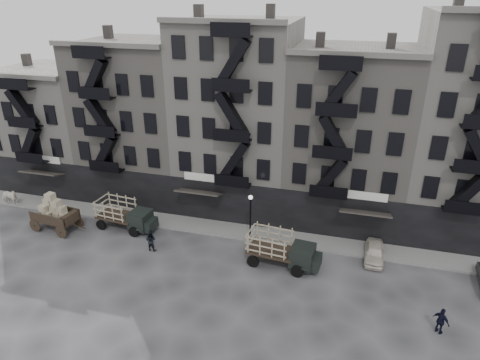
% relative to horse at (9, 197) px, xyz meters
% --- Properties ---
extents(ground, '(140.00, 140.00, 0.00)m').
position_rel_horse_xyz_m(ground, '(21.12, -2.60, -0.89)').
color(ground, '#38383A').
rests_on(ground, ground).
extents(sidewalk, '(55.00, 2.50, 0.15)m').
position_rel_horse_xyz_m(sidewalk, '(21.12, 1.15, -0.82)').
color(sidewalk, slate).
rests_on(sidewalk, ground).
extents(building_west, '(10.00, 11.35, 13.20)m').
position_rel_horse_xyz_m(building_west, '(1.12, 7.23, 5.11)').
color(building_west, '#A09C93').
rests_on(building_west, ground).
extents(building_midwest, '(10.00, 11.35, 16.20)m').
position_rel_horse_xyz_m(building_midwest, '(11.12, 7.23, 6.61)').
color(building_midwest, gray).
rests_on(building_midwest, ground).
extents(building_center, '(10.00, 11.35, 18.20)m').
position_rel_horse_xyz_m(building_center, '(21.12, 7.22, 7.61)').
color(building_center, '#A09C93').
rests_on(building_center, ground).
extents(building_mideast, '(10.00, 11.35, 16.20)m').
position_rel_horse_xyz_m(building_mideast, '(31.12, 7.23, 6.61)').
color(building_mideast, gray).
rests_on(building_mideast, ground).
extents(building_east, '(10.00, 11.35, 19.20)m').
position_rel_horse_xyz_m(building_east, '(41.12, 7.22, 8.11)').
color(building_east, '#A09C93').
rests_on(building_east, ground).
extents(lamp_post, '(0.36, 0.36, 4.28)m').
position_rel_horse_xyz_m(lamp_post, '(24.12, 0.00, 1.89)').
color(lamp_post, black).
rests_on(lamp_post, ground).
extents(horse, '(2.15, 1.04, 1.78)m').
position_rel_horse_xyz_m(horse, '(0.00, 0.00, 0.00)').
color(horse, silver).
rests_on(horse, ground).
extents(wagon, '(4.28, 2.65, 3.42)m').
position_rel_horse_xyz_m(wagon, '(7.13, -2.61, 1.06)').
color(wagon, black).
rests_on(wagon, ground).
extents(stake_truck_west, '(5.51, 2.65, 2.68)m').
position_rel_horse_xyz_m(stake_truck_west, '(13.01, -0.83, 0.64)').
color(stake_truck_west, black).
rests_on(stake_truck_west, ground).
extents(stake_truck_east, '(5.70, 2.77, 2.77)m').
position_rel_horse_xyz_m(stake_truck_east, '(27.23, -2.62, 0.69)').
color(stake_truck_east, black).
rests_on(stake_truck_east, ground).
extents(car_east, '(1.58, 3.70, 1.24)m').
position_rel_horse_xyz_m(car_east, '(34.12, -0.00, -0.27)').
color(car_east, beige).
rests_on(car_east, ground).
extents(pedestrian_west, '(0.66, 0.68, 1.58)m').
position_rel_horse_xyz_m(pedestrian_west, '(5.05, -1.41, -0.10)').
color(pedestrian_west, black).
rests_on(pedestrian_west, ground).
extents(pedestrian_mid, '(0.91, 0.71, 1.82)m').
position_rel_horse_xyz_m(pedestrian_mid, '(16.73, -3.42, 0.02)').
color(pedestrian_mid, black).
rests_on(pedestrian_mid, ground).
extents(policeman, '(1.11, 1.03, 1.83)m').
position_rel_horse_xyz_m(policeman, '(37.92, -7.06, 0.02)').
color(policeman, black).
rests_on(policeman, ground).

